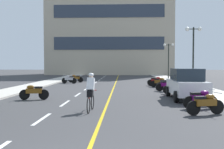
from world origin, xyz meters
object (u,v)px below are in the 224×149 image
Objects in this scene: motorcycle_7 at (166,84)px; parked_car_near at (186,84)px; motorcycle_9 at (156,81)px; motorcycle_2 at (206,103)px; cyclist_rider at (91,91)px; motorcycle_10 at (69,79)px; motorcycle_6 at (167,85)px; motorcycle_5 at (175,87)px; street_lamp_far at (169,53)px; street_lamp_mid at (193,43)px; motorcycle_8 at (160,82)px; motorcycle_11 at (76,78)px; motorcycle_3 at (201,99)px; motorcycle_4 at (34,92)px.

parked_car_near is at bearing -88.00° from motorcycle_7.
motorcycle_7 and motorcycle_9 have the same top height.
cyclist_rider is (-4.83, 0.66, 0.41)m from motorcycle_2.
motorcycle_6 is at bearing -39.87° from motorcycle_10.
parked_car_near is 2.48× the size of motorcycle_5.
street_lamp_far is 2.85× the size of motorcycle_2.
street_lamp_mid is 3.09× the size of motorcycle_5.
motorcycle_2 is 12.72m from motorcycle_8.
motorcycle_6 is 1.00× the size of motorcycle_11.
motorcycle_6 is at bearing 97.64° from motorcycle_5.
motorcycle_6 is at bearing -128.99° from street_lamp_mid.
motorcycle_6 is (-0.40, 4.65, -0.44)m from parked_car_near.
street_lamp_far is 2.66× the size of cyclist_rider.
motorcycle_7 is 0.93× the size of cyclist_rider.
motorcycle_6 is 1.04× the size of motorcycle_7.
street_lamp_mid reaches higher than motorcycle_11.
motorcycle_5 is 2.01m from motorcycle_6.
motorcycle_5 is 1.04× the size of motorcycle_7.
motorcycle_3 is at bearing -87.91° from motorcycle_9.
street_lamp_far is at bearing 83.93° from motorcycle_3.
motorcycle_7 is 11.42m from cyclist_rider.
motorcycle_4 is (-11.46, -8.82, -3.48)m from street_lamp_mid.
parked_car_near is 8.97m from motorcycle_4.
street_lamp_far is at bearing 61.75° from motorcycle_4.
motorcycle_5 is 13.42m from motorcycle_10.
motorcycle_3 is at bearing -89.99° from motorcycle_5.
street_lamp_far is at bearing 29.56° from motorcycle_11.
motorcycle_8 is at bearing -102.84° from street_lamp_far.
motorcycle_9 is (-0.47, 12.82, 0.00)m from motorcycle_3.
motorcycle_3 is (0.22, 1.49, 0.00)m from motorcycle_2.
motorcycle_2 is 0.98× the size of motorcycle_4.
street_lamp_far reaches higher than motorcycle_2.
cyclist_rider reaches higher than motorcycle_7.
motorcycle_5 is at bearing 20.12° from motorcycle_4.
motorcycle_4 is 1.00× the size of motorcycle_5.
parked_car_near reaches higher than cyclist_rider.
motorcycle_5 and motorcycle_9 have the same top height.
motorcycle_4 and motorcycle_10 have the same top height.
street_lamp_mid reaches higher than motorcycle_2.
motorcycle_2 is 9.58m from motorcycle_4.
motorcycle_3 is 12.83m from motorcycle_9.
motorcycle_3 is at bearing -17.38° from motorcycle_4.
motorcycle_5 is 14.49m from motorcycle_11.
motorcycle_6 and motorcycle_9 have the same top height.
motorcycle_8 is 0.99× the size of motorcycle_11.
motorcycle_10 is (-9.29, 6.14, 0.00)m from motorcycle_7.
motorcycle_8 is (8.47, 8.47, 0.00)m from motorcycle_4.
motorcycle_7 is at bearing -100.30° from street_lamp_far.
street_lamp_far is 15.01m from motorcycle_7.
motorcycle_8 is (-0.47, 7.90, -0.44)m from parked_car_near.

